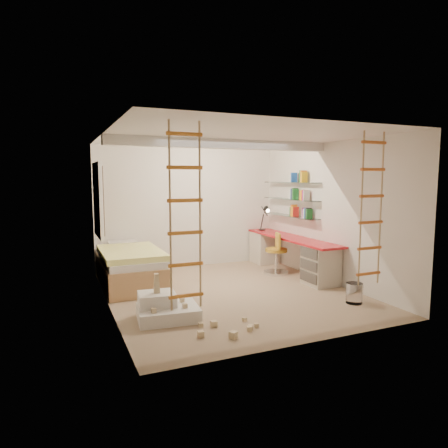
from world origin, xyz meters
name	(u,v)px	position (x,y,z in m)	size (l,w,h in m)	color
floor	(231,293)	(0.00, 0.00, 0.00)	(4.50, 4.50, 0.00)	tan
ceiling_beam	(224,144)	(0.00, 0.30, 2.52)	(4.00, 0.18, 0.16)	white
window_frame	(98,200)	(-1.97, 1.50, 1.55)	(0.06, 1.15, 1.35)	white
window_blind	(100,200)	(-1.93, 1.50, 1.55)	(0.02, 1.00, 1.20)	#4C2D1E
rope_ladder_left	(185,217)	(-1.35, -1.75, 1.52)	(0.41, 0.04, 2.13)	orange
rope_ladder_right	(371,209)	(1.35, -1.75, 1.52)	(0.41, 0.04, 2.13)	#C45C21
waste_bin	(354,293)	(1.55, -1.26, 0.16)	(0.26, 0.26, 0.32)	white
desk	(290,253)	(1.72, 0.86, 0.40)	(0.56, 2.80, 0.75)	red
shelves	(290,199)	(1.87, 1.13, 1.50)	(0.25, 1.80, 0.71)	white
bed	(130,267)	(-1.48, 1.23, 0.33)	(1.02, 2.00, 0.69)	#AD7F51
task_lamp	(266,214)	(1.67, 1.82, 1.14)	(0.14, 0.36, 0.57)	black
swivel_chair	(276,259)	(1.40, 0.87, 0.31)	(0.64, 0.64, 0.85)	#B58722
play_platform	(165,309)	(-1.36, -0.79, 0.14)	(0.88, 0.72, 0.37)	silver
toy_blocks	(202,312)	(-0.96, -1.20, 0.18)	(1.29, 1.13, 0.64)	#CCB284
books	(290,195)	(1.87, 1.13, 1.58)	(0.14, 0.64, 0.92)	#1E722D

